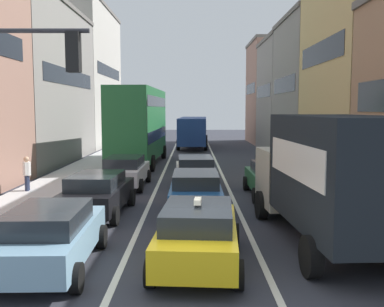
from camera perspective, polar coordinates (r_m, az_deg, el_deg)
ground_plane at (r=9.92m, az=0.07°, el=-16.41°), size 140.00×140.00×0.00m
sidewalk_left at (r=30.17m, az=-12.85°, el=-1.36°), size 2.60×64.00×0.14m
lane_stripe_left at (r=29.47m, az=-3.32°, el=-1.52°), size 0.16×60.00×0.01m
lane_stripe_right at (r=29.48m, az=3.29°, el=-1.51°), size 0.16×60.00×0.01m
building_row_left at (r=34.08m, az=-20.95°, el=9.70°), size 7.20×43.90×13.97m
building_row_right at (r=33.43m, az=17.38°, el=8.08°), size 7.20×43.90×12.21m
removalist_box_truck at (r=12.59m, az=17.17°, el=-2.58°), size 3.02×7.81×3.58m
taxi_centre_lane_front at (r=10.72m, az=0.73°, el=-10.20°), size 2.30×4.41×1.66m
sedan_left_lane_front at (r=10.98m, az=-17.90°, el=-10.09°), size 2.16×4.35×1.49m
sedan_centre_lane_second at (r=16.01m, az=0.41°, el=-4.83°), size 2.06×4.30×1.49m
wagon_left_lane_second at (r=15.98m, az=-12.17°, el=-4.99°), size 2.23×4.38×1.49m
hatchback_centre_lane_third at (r=21.05m, az=0.37°, el=-2.27°), size 2.19×4.36×1.49m
sedan_left_lane_third at (r=21.35m, az=-8.69°, el=-2.22°), size 2.15×4.35×1.49m
sedan_right_lane_behind_truck at (r=19.18m, az=10.27°, el=-3.16°), size 2.09×4.32×1.49m
bus_mid_queue_primary at (r=29.67m, az=-6.91°, el=3.97°), size 3.10×10.59×5.06m
bus_far_queue_secondary at (r=42.87m, az=0.09°, el=3.13°), size 3.06×10.58×2.90m
pedestrian_near_kerb at (r=20.79m, az=-20.62°, el=-2.33°), size 0.34×0.54×1.66m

